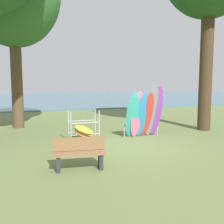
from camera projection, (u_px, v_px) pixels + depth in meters
name	position (u px, v px, depth m)	size (l,w,h in m)	color
ground_plane	(130.00, 146.00, 9.27)	(80.00, 80.00, 0.00)	olive
lake_water	(50.00, 98.00, 38.37)	(80.00, 36.00, 0.10)	#477084
leaning_board_pile	(145.00, 114.00, 10.69)	(1.72, 0.89, 2.25)	#38B2AD
board_storage_rack	(83.00, 130.00, 9.94)	(1.15, 2.12, 1.25)	#9EA0A5
park_bench	(80.00, 153.00, 6.77)	(1.44, 0.58, 0.85)	#2D2D33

